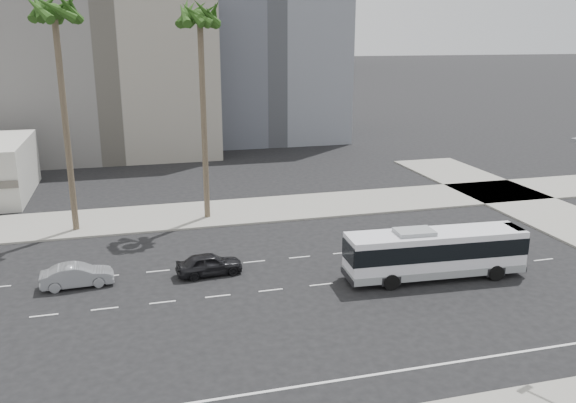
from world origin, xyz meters
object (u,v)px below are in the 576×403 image
object	(u,v)px
car_b	(77,275)
palm_mid	(54,17)
city_bus	(435,252)
palm_near	(200,22)
car_a	(209,264)

from	to	relation	value
car_b	palm_mid	bearing A→B (deg)	1.31
city_bus	car_b	bearing A→B (deg)	171.77
car_b	palm_near	world-z (taller)	palm_near
car_b	palm_mid	size ratio (longest dim) A/B	0.24
palm_near	city_bus	bearing A→B (deg)	-52.94
city_bus	car_a	xyz separation A→B (m)	(-12.81, 3.89, -0.94)
city_bus	palm_mid	bearing A→B (deg)	148.75
palm_near	palm_mid	distance (m)	9.75
car_b	palm_mid	xyz separation A→B (m)	(-0.83, 10.43, 14.40)
palm_mid	palm_near	bearing A→B (deg)	3.37
city_bus	car_b	size ratio (longest dim) A/B	2.70
car_a	palm_mid	size ratio (longest dim) A/B	0.24
city_bus	car_b	world-z (taller)	city_bus
car_b	palm_near	bearing A→B (deg)	-42.20
city_bus	car_a	size ratio (longest dim) A/B	2.74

